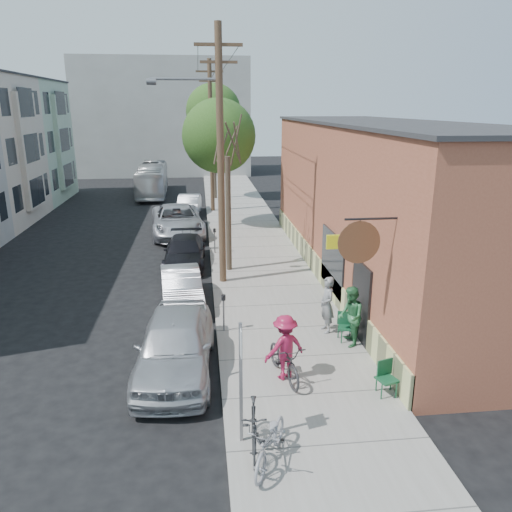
{
  "coord_description": "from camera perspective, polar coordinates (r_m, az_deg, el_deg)",
  "views": [
    {
      "loc": [
        1.63,
        -14.93,
        7.18
      ],
      "look_at": [
        3.73,
        3.83,
        1.5
      ],
      "focal_mm": 35.0,
      "sensor_mm": 36.0,
      "label": 1
    }
  ],
  "objects": [
    {
      "name": "ground",
      "position": [
        16.65,
        -11.51,
        -9.17
      ],
      "size": [
        120.0,
        120.0,
        0.0
      ],
      "primitive_type": "plane",
      "color": "black"
    },
    {
      "name": "patio_chair_a",
      "position": [
        15.91,
        10.27,
        -8.01
      ],
      "size": [
        0.63,
        0.63,
        0.88
      ],
      "primitive_type": null,
      "rotation": [
        0.0,
        0.0,
        -0.3
      ],
      "color": "#13462A",
      "rests_on": "sidewalk"
    },
    {
      "name": "cyclist",
      "position": [
        13.47,
        3.31,
        -10.35
      ],
      "size": [
        1.33,
        1.06,
        1.8
      ],
      "primitive_type": "imported",
      "rotation": [
        0.0,
        0.0,
        3.53
      ],
      "color": "maroon",
      "rests_on": "sidewalk"
    },
    {
      "name": "tree_leafy_far",
      "position": [
        39.59,
        -4.87,
        16.13
      ],
      "size": [
        4.18,
        4.18,
        8.74
      ],
      "color": "#44392C",
      "rests_on": "sidewalk"
    },
    {
      "name": "cyclist_bike",
      "position": [
        13.64,
        3.28,
        -11.73
      ],
      "size": [
        1.12,
        2.13,
        1.07
      ],
      "primitive_type": "imported",
      "rotation": [
        0.0,
        0.0,
        0.21
      ],
      "color": "black",
      "rests_on": "sidewalk"
    },
    {
      "name": "parked_bike_b",
      "position": [
        10.81,
        1.7,
        -20.45
      ],
      "size": [
        1.39,
        1.99,
        0.99
      ],
      "primitive_type": "imported",
      "rotation": [
        0.0,
        0.0,
        -0.44
      ],
      "color": "gray",
      "rests_on": "sidewalk"
    },
    {
      "name": "car_3",
      "position": [
        29.14,
        -8.98,
        4.01
      ],
      "size": [
        3.4,
        6.39,
        1.71
      ],
      "primitive_type": "imported",
      "rotation": [
        0.0,
        0.0,
        0.09
      ],
      "color": "#B6B7BE",
      "rests_on": "ground"
    },
    {
      "name": "sidewalk",
      "position": [
        27.01,
        -0.59,
        1.5
      ],
      "size": [
        4.5,
        58.0,
        0.15
      ],
      "primitive_type": "cube",
      "color": "gray",
      "rests_on": "ground"
    },
    {
      "name": "patio_chair_b",
      "position": [
        13.35,
        14.73,
        -13.44
      ],
      "size": [
        0.63,
        0.63,
        0.88
      ],
      "primitive_type": null,
      "rotation": [
        0.0,
        0.0,
        0.33
      ],
      "color": "#13462A",
      "rests_on": "sidewalk"
    },
    {
      "name": "car_0",
      "position": [
        14.18,
        -9.2,
        -9.96
      ],
      "size": [
        2.32,
        5.16,
        1.72
      ],
      "primitive_type": "imported",
      "rotation": [
        0.0,
        0.0,
        -0.06
      ],
      "color": "#AEB0B6",
      "rests_on": "ground"
    },
    {
      "name": "parking_meter_near",
      "position": [
        16.19,
        -3.72,
        -5.8
      ],
      "size": [
        0.14,
        0.14,
        1.24
      ],
      "color": "slate",
      "rests_on": "sidewalk"
    },
    {
      "name": "end_cap_building",
      "position": [
        57.06,
        -10.39,
        15.31
      ],
      "size": [
        18.0,
        8.0,
        12.0
      ],
      "primitive_type": "cube",
      "color": "#9D9C99",
      "rests_on": "ground"
    },
    {
      "name": "car_1",
      "position": [
        18.91,
        -8.52,
        -3.57
      ],
      "size": [
        1.82,
        4.21,
        1.35
      ],
      "primitive_type": "imported",
      "rotation": [
        0.0,
        0.0,
        0.1
      ],
      "color": "#A4A6AC",
      "rests_on": "ground"
    },
    {
      "name": "cafe_building",
      "position": [
        21.59,
        13.73,
        5.92
      ],
      "size": [
        6.6,
        20.2,
        6.61
      ],
      "color": "brown",
      "rests_on": "ground"
    },
    {
      "name": "bus",
      "position": [
        43.04,
        -11.76,
        8.54
      ],
      "size": [
        2.41,
        9.32,
        2.58
      ],
      "primitive_type": "imported",
      "rotation": [
        0.0,
        0.0,
        0.03
      ],
      "color": "silver",
      "rests_on": "ground"
    },
    {
      "name": "patron_grey",
      "position": [
        16.22,
        8.12,
        -5.52
      ],
      "size": [
        0.53,
        0.73,
        1.86
      ],
      "primitive_type": "imported",
      "rotation": [
        0.0,
        0.0,
        -1.44
      ],
      "color": "gray",
      "rests_on": "sidewalk"
    },
    {
      "name": "car_4",
      "position": [
        34.66,
        -7.67,
        5.78
      ],
      "size": [
        1.73,
        4.19,
        1.35
      ],
      "primitive_type": "imported",
      "rotation": [
        0.0,
        0.0,
        -0.07
      ],
      "color": "#ABADB2",
      "rests_on": "ground"
    },
    {
      "name": "sign_post",
      "position": [
        10.75,
        -1.75,
        -13.1
      ],
      "size": [
        0.07,
        0.45,
        2.8
      ],
      "color": "slate",
      "rests_on": "sidewalk"
    },
    {
      "name": "utility_pole_near",
      "position": [
        19.88,
        -4.25,
        11.59
      ],
      "size": [
        3.57,
        0.28,
        10.0
      ],
      "color": "#503A28",
      "rests_on": "sidewalk"
    },
    {
      "name": "tree_bare",
      "position": [
        21.8,
        -3.18,
        4.74
      ],
      "size": [
        0.24,
        0.24,
        5.01
      ],
      "color": "#44392C",
      "rests_on": "sidewalk"
    },
    {
      "name": "car_2",
      "position": [
        23.5,
        -8.15,
        0.47
      ],
      "size": [
        1.98,
        4.61,
        1.32
      ],
      "primitive_type": "imported",
      "rotation": [
        0.0,
        0.0,
        -0.03
      ],
      "color": "black",
      "rests_on": "ground"
    },
    {
      "name": "tree_leafy_mid",
      "position": [
        30.0,
        -4.25,
        13.51
      ],
      "size": [
        4.31,
        4.31,
        7.52
      ],
      "color": "#44392C",
      "rests_on": "sidewalk"
    },
    {
      "name": "patron_green",
      "position": [
        15.46,
        10.74,
        -6.8
      ],
      "size": [
        0.79,
        0.97,
        1.86
      ],
      "primitive_type": "imported",
      "rotation": [
        0.0,
        0.0,
        -1.67
      ],
      "color": "#2C7040",
      "rests_on": "sidewalk"
    },
    {
      "name": "parking_meter_far",
      "position": [
        24.8,
        -4.75,
        2.22
      ],
      "size": [
        0.14,
        0.14,
        1.24
      ],
      "color": "slate",
      "rests_on": "sidewalk"
    },
    {
      "name": "utility_pole_far",
      "position": [
        34.72,
        -5.16,
        13.66
      ],
      "size": [
        1.8,
        0.28,
        10.0
      ],
      "color": "#503A28",
      "rests_on": "sidewalk"
    },
    {
      "name": "parked_bike_a",
      "position": [
        11.1,
        -0.26,
        -19.05
      ],
      "size": [
        0.67,
        1.84,
        1.08
      ],
      "primitive_type": "imported",
      "rotation": [
        0.0,
        0.0,
        -0.09
      ],
      "color": "black",
      "rests_on": "sidewalk"
    }
  ]
}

